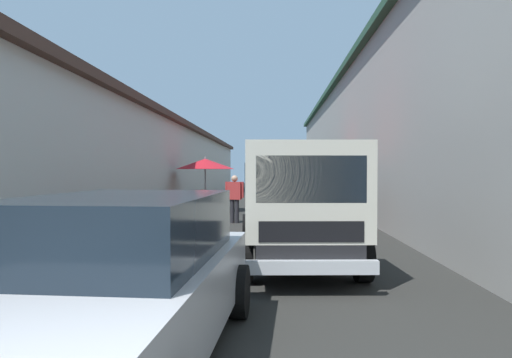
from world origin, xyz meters
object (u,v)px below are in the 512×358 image
at_px(vendor_by_crates, 318,191).
at_px(vendor_in_shade, 235,196).
at_px(fruit_stall_far_left, 314,172).
at_px(fruit_stall_near_right, 206,170).
at_px(delivery_truck, 300,209).
at_px(fruit_stall_mid_lane, 302,166).
at_px(plastic_stool, 293,225).
at_px(hatchback_car, 120,279).
at_px(parked_scooter, 113,232).

relative_size(vendor_by_crates, vendor_in_shade, 1.09).
height_order(fruit_stall_far_left, fruit_stall_near_right, fruit_stall_near_right).
bearing_deg(vendor_by_crates, delivery_truck, 172.25).
bearing_deg(fruit_stall_far_left, fruit_stall_mid_lane, 171.55).
xyz_separation_m(fruit_stall_far_left, fruit_stall_mid_lane, (-5.53, 0.82, 0.18)).
xyz_separation_m(fruit_stall_far_left, vendor_in_shade, (-3.53, 2.86, -0.76)).
distance_m(fruit_stall_far_left, fruit_stall_near_right, 4.41).
height_order(vendor_in_shade, plastic_stool, vendor_in_shade).
height_order(hatchback_car, parked_scooter, hatchback_car).
xyz_separation_m(fruit_stall_far_left, plastic_stool, (-6.72, 1.12, -1.30)).
xyz_separation_m(hatchback_car, delivery_truck, (3.59, -1.74, 0.30)).
relative_size(delivery_truck, vendor_in_shade, 3.29).
xyz_separation_m(fruit_stall_mid_lane, vendor_by_crates, (3.37, -0.76, -0.84)).
bearing_deg(hatchback_car, fruit_stall_near_right, 5.93).
xyz_separation_m(fruit_stall_mid_lane, delivery_truck, (-4.79, 0.35, -0.76)).
xyz_separation_m(hatchback_car, vendor_by_crates, (11.75, -2.85, 0.22)).
height_order(delivery_truck, vendor_by_crates, delivery_truck).
distance_m(delivery_truck, vendor_by_crates, 8.23).
bearing_deg(delivery_truck, parked_scooter, 70.07).
distance_m(fruit_stall_mid_lane, hatchback_car, 8.70).
xyz_separation_m(fruit_stall_near_right, fruit_stall_mid_lane, (-5.88, -3.57, 0.11)).
distance_m(fruit_stall_mid_lane, plastic_stool, 1.92).
relative_size(fruit_stall_far_left, parked_scooter, 1.43).
bearing_deg(delivery_truck, vendor_by_crates, -7.75).
relative_size(fruit_stall_near_right, fruit_stall_mid_lane, 0.99).
height_order(hatchback_car, delivery_truck, delivery_truck).
bearing_deg(plastic_stool, parked_scooter, 122.12).
relative_size(fruit_stall_near_right, delivery_truck, 0.48).
distance_m(fruit_stall_near_right, plastic_stool, 7.91).
bearing_deg(fruit_stall_mid_lane, vendor_by_crates, -12.80).
bearing_deg(delivery_truck, fruit_stall_near_right, 16.81).
relative_size(fruit_stall_mid_lane, parked_scooter, 1.44).
bearing_deg(hatchback_car, vendor_by_crates, -13.65).
relative_size(fruit_stall_mid_lane, delivery_truck, 0.48).
height_order(vendor_by_crates, parked_scooter, vendor_by_crates).
xyz_separation_m(delivery_truck, vendor_in_shade, (6.79, 1.69, -0.17)).
xyz_separation_m(fruit_stall_far_left, vendor_by_crates, (-2.16, 0.06, -0.66)).
distance_m(delivery_truck, vendor_in_shade, 7.00).
relative_size(vendor_by_crates, plastic_stool, 3.81).
bearing_deg(plastic_stool, vendor_by_crates, -13.16).
height_order(parked_scooter, plastic_stool, parked_scooter).
relative_size(fruit_stall_far_left, vendor_by_crates, 1.44).
xyz_separation_m(vendor_by_crates, vendor_in_shade, (-1.37, 2.80, -0.10)).
relative_size(vendor_by_crates, parked_scooter, 0.99).
height_order(fruit_stall_far_left, vendor_in_shade, fruit_stall_far_left).
bearing_deg(plastic_stool, fruit_stall_near_right, 24.80).
distance_m(fruit_stall_mid_lane, parked_scooter, 5.44).
distance_m(hatchback_car, delivery_truck, 4.00).
xyz_separation_m(fruit_stall_far_left, delivery_truck, (-10.32, 1.17, -0.58)).
relative_size(fruit_stall_mid_lane, vendor_by_crates, 1.46).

